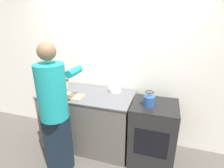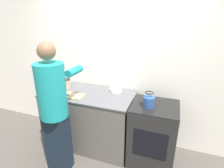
# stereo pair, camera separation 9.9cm
# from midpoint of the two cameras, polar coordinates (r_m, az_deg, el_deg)

# --- Properties ---
(ground_plane) EXTENTS (12.00, 12.00, 0.00)m
(ground_plane) POSITION_cam_midpoint_polar(r_m,az_deg,el_deg) (2.92, -3.08, -23.85)
(ground_plane) COLOR #4C4742
(wall_back) EXTENTS (8.00, 0.05, 2.60)m
(wall_back) POSITION_cam_midpoint_polar(r_m,az_deg,el_deg) (2.90, 2.30, 5.71)
(wall_back) COLOR white
(wall_back) RESTS_ON ground_plane
(counter) EXTENTS (1.44, 0.72, 0.94)m
(counter) POSITION_cam_midpoint_polar(r_m,az_deg,el_deg) (2.99, -6.56, -11.31)
(counter) COLOR #5B5651
(counter) RESTS_ON ground_plane
(oven) EXTENTS (0.63, 0.59, 0.94)m
(oven) POSITION_cam_midpoint_polar(r_m,az_deg,el_deg) (2.71, 14.15, -15.61)
(oven) COLOR black
(oven) RESTS_ON ground_plane
(person) EXTENTS (0.40, 0.64, 1.80)m
(person) POSITION_cam_midpoint_polar(r_m,az_deg,el_deg) (2.37, -17.18, -7.09)
(person) COLOR #15212E
(person) RESTS_ON ground_plane
(cutting_board) EXTENTS (0.37, 0.21, 0.02)m
(cutting_board) POSITION_cam_midpoint_polar(r_m,az_deg,el_deg) (2.72, -11.93, -3.68)
(cutting_board) COLOR tan
(cutting_board) RESTS_ON counter
(knife) EXTENTS (0.23, 0.09, 0.01)m
(knife) POSITION_cam_midpoint_polar(r_m,az_deg,el_deg) (2.70, -12.41, -3.57)
(knife) COLOR silver
(knife) RESTS_ON cutting_board
(kettle) EXTENTS (0.15, 0.15, 0.21)m
(kettle) POSITION_cam_midpoint_polar(r_m,az_deg,el_deg) (2.38, 13.09, -5.31)
(kettle) COLOR #284C8C
(kettle) RESTS_ON oven
(bowl_prep) EXTENTS (0.20, 0.20, 0.06)m
(bowl_prep) POSITION_cam_midpoint_polar(r_m,az_deg,el_deg) (2.81, 2.24, -1.98)
(bowl_prep) COLOR silver
(bowl_prep) RESTS_ON counter
(canister_jar) EXTENTS (0.12, 0.12, 0.15)m
(canister_jar) POSITION_cam_midpoint_polar(r_m,az_deg,el_deg) (3.05, -13.63, 0.23)
(canister_jar) COLOR tan
(canister_jar) RESTS_ON counter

